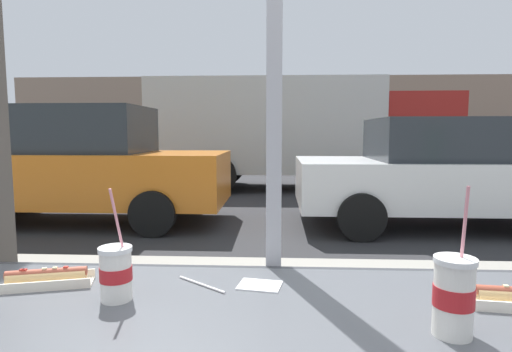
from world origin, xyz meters
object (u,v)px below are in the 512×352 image
Objects in this scene: parked_car_orange at (75,165)px; parked_car_white at (438,172)px; soda_cup_right at (116,272)px; box_truck at (296,129)px; soda_cup_left at (454,295)px; hotdog_tray_far at (47,278)px.

parked_car_orange is 1.13× the size of parked_car_white.
parked_car_white is (5.62, -0.00, -0.08)m from parked_car_orange.
box_truck is at bearing 84.64° from soda_cup_right.
soda_cup_left is 0.08× the size of parked_car_white.
parked_car_orange is (-3.56, 5.50, -0.16)m from soda_cup_left.
box_truck is at bearing 48.78° from parked_car_orange.
parked_car_white is (3.10, 5.26, -0.18)m from hotdog_tray_far.
soda_cup_left is 1.07m from hotdog_tray_far.
hotdog_tray_far is 9.51m from box_truck.
soda_cup_right is at bearing -20.23° from hotdog_tray_far.
soda_cup_right reaches higher than hotdog_tray_far.
soda_cup_right is 0.26m from hotdog_tray_far.
parked_car_white is 0.57× the size of box_truck.
soda_cup_right is at bearing -118.13° from parked_car_white.
hotdog_tray_far is at bearing -120.48° from parked_car_white.
parked_car_orange is at bearing 122.95° from soda_cup_left.
hotdog_tray_far is 0.06× the size of parked_car_orange.
parked_car_orange reaches higher than hotdog_tray_far.
hotdog_tray_far is at bearing -64.34° from parked_car_orange.
soda_cup_left is 0.05× the size of box_truck.
box_truck is (0.89, 9.52, 0.45)m from soda_cup_right.
soda_cup_left reaches higher than hotdog_tray_far.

